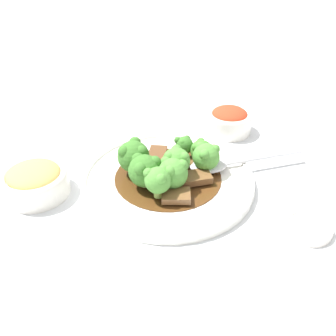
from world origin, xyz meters
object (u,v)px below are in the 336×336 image
at_px(main_plate, 168,179).
at_px(broccoli_floret_6, 201,150).
at_px(beef_strip_1, 183,164).
at_px(broccoli_floret_7, 206,156).
at_px(beef_strip_0, 195,178).
at_px(sauce_dish, 308,229).
at_px(side_bowl_kimchi, 229,120).
at_px(beef_strip_4, 157,154).
at_px(broccoli_floret_3, 134,156).
at_px(serving_spoon, 217,164).
at_px(side_bowl_appetizer, 35,180).
at_px(beef_strip_3, 176,195).
at_px(broccoli_floret_0, 177,160).
at_px(broccoli_floret_2, 183,145).
at_px(broccoli_floret_5, 158,180).
at_px(beef_strip_2, 155,170).
at_px(broccoli_floret_1, 172,173).
at_px(broccoli_floret_4, 145,170).

height_order(main_plate, broccoli_floret_6, broccoli_floret_6).
bearing_deg(beef_strip_1, broccoli_floret_7, 14.24).
relative_size(beef_strip_0, sauce_dish, 0.87).
bearing_deg(main_plate, beef_strip_0, 10.11).
distance_m(broccoli_floret_6, side_bowl_kimchi, 0.16).
relative_size(beef_strip_4, sauce_dish, 0.84).
distance_m(broccoli_floret_3, serving_spoon, 0.15).
bearing_deg(side_bowl_appetizer, broccoli_floret_3, 41.70).
distance_m(beef_strip_3, broccoli_floret_0, 0.06).
bearing_deg(broccoli_floret_2, broccoli_floret_5, -81.66).
bearing_deg(sauce_dish, broccoli_floret_0, 179.13).
bearing_deg(broccoli_floret_0, sauce_dish, -0.87).
bearing_deg(broccoli_floret_6, beef_strip_3, -84.98).
xyz_separation_m(beef_strip_4, broccoli_floret_2, (0.04, 0.02, 0.02)).
bearing_deg(broccoli_floret_2, beef_strip_3, -67.61).
bearing_deg(broccoli_floret_0, side_bowl_kimchi, 88.79).
bearing_deg(beef_strip_2, broccoli_floret_1, -27.23).
bearing_deg(broccoli_floret_7, side_bowl_kimchi, 98.99).
bearing_deg(side_bowl_kimchi, main_plate, -95.16).
height_order(beef_strip_4, broccoli_floret_3, broccoli_floret_3).
xyz_separation_m(broccoli_floret_3, side_bowl_appetizer, (-0.12, -0.11, -0.03)).
relative_size(beef_strip_0, broccoli_floret_0, 1.07).
distance_m(main_plate, serving_spoon, 0.09).
bearing_deg(beef_strip_3, beef_strip_2, 144.97).
bearing_deg(beef_strip_0, main_plate, -169.89).
bearing_deg(side_bowl_appetizer, broccoli_floret_0, 33.63).
distance_m(beef_strip_3, broccoli_floret_7, 0.10).
height_order(broccoli_floret_7, serving_spoon, broccoli_floret_7).
distance_m(broccoli_floret_2, broccoli_floret_7, 0.05).
height_order(beef_strip_3, broccoli_floret_6, broccoli_floret_6).
distance_m(main_plate, beef_strip_0, 0.05).
xyz_separation_m(broccoli_floret_4, broccoli_floret_6, (0.05, 0.11, -0.00)).
relative_size(broccoli_floret_3, broccoli_floret_7, 1.14).
distance_m(main_plate, broccoli_floret_1, 0.05).
bearing_deg(broccoli_floret_5, broccoli_floret_7, 71.50).
xyz_separation_m(beef_strip_0, broccoli_floret_4, (-0.07, -0.05, 0.02)).
distance_m(main_plate, beef_strip_2, 0.03).
bearing_deg(serving_spoon, side_bowl_appetizer, -141.62).
relative_size(beef_strip_2, broccoli_floret_2, 1.48).
relative_size(broccoli_floret_0, sauce_dish, 0.81).
bearing_deg(side_bowl_kimchi, beef_strip_0, -83.02).
height_order(broccoli_floret_4, side_bowl_kimchi, broccoli_floret_4).
bearing_deg(beef_strip_2, beef_strip_3, -35.03).
height_order(main_plate, sauce_dish, main_plate).
relative_size(beef_strip_1, serving_spoon, 0.30).
height_order(beef_strip_1, beef_strip_4, beef_strip_1).
relative_size(beef_strip_1, broccoli_floret_2, 1.17).
xyz_separation_m(broccoli_floret_3, side_bowl_kimchi, (0.08, 0.25, -0.02)).
xyz_separation_m(broccoli_floret_6, sauce_dish, (0.21, -0.07, -0.04)).
distance_m(main_plate, sauce_dish, 0.24).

